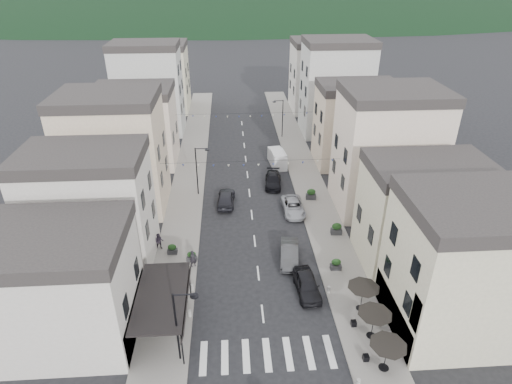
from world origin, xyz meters
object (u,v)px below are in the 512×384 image
Objects in this scene: delivery_van at (277,158)px; pedestrian_a at (193,259)px; parked_car_e at (226,198)px; pedestrian_b at (159,241)px; parked_car_d at (273,180)px; parked_car_a at (307,285)px; parked_car_b at (289,254)px; parked_car_c at (293,207)px.

pedestrian_a is at bearing -121.67° from delivery_van.
parked_car_e is 2.78× the size of pedestrian_b.
parked_car_e is (-5.83, -4.31, 0.12)m from parked_car_d.
parked_car_d is at bearing 36.85° from pedestrian_a.
parked_car_a is 14.77m from pedestrian_b.
parked_car_a is at bearing -71.24° from parked_car_b.
parked_car_d is 17.91m from pedestrian_a.
parked_car_b is at bearing -20.73° from pedestrian_a.
pedestrian_b reaches higher than pedestrian_a.
parked_car_d is at bearing -108.09° from delivery_van.
parked_car_c is 7.74m from parked_car_e.
parked_car_a is at bearing -81.67° from parked_car_d.
parked_car_c is at bearing 17.32° from pedestrian_a.
parked_car_d is (0.02, 15.14, -0.07)m from parked_car_b.
parked_car_c is at bearing 83.43° from parked_car_a.
pedestrian_b reaches higher than parked_car_e.
parked_car_a reaches higher than parked_car_b.
parked_car_e is 12.33m from delivery_van.
delivery_van reaches higher than parked_car_d.
parked_car_b is 15.14m from parked_car_d.
pedestrian_a is at bearing 79.20° from parked_car_e.
parked_car_b reaches higher than parked_car_c.
parked_car_d is 1.01× the size of delivery_van.
parked_car_d is at bearing -139.41° from parked_car_e.
delivery_van is at bearing 84.31° from parked_car_d.
parked_car_e is at bearing -131.26° from delivery_van.
delivery_van reaches higher than parked_car_b.
parked_car_a is 12.97m from parked_car_c.
parked_car_b is 21.01m from delivery_van.
pedestrian_a is at bearing -140.30° from parked_car_c.
delivery_van reaches higher than parked_car_a.
parked_car_a is 16.61m from parked_car_e.
delivery_van is (1.18, 5.84, 0.37)m from parked_car_d.
parked_car_b is at bearing 98.06° from parked_car_a.
parked_car_e is 1.01× the size of delivery_van.
pedestrian_b is (-6.40, -8.37, 0.16)m from parked_car_e.
delivery_van is (7.01, 10.15, 0.25)m from parked_car_e.
pedestrian_a is at bearing 154.50° from parked_car_a.
parked_car_b is (-0.89, 4.37, -0.02)m from parked_car_a.
pedestrian_a reaches higher than parked_car_a.
parked_car_d is 2.80× the size of pedestrian_b.
pedestrian_b is at bearing -157.32° from parked_car_c.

